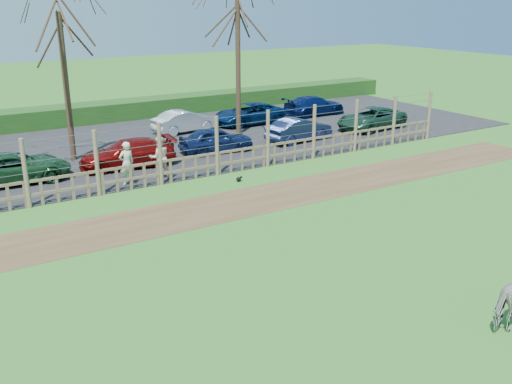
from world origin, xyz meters
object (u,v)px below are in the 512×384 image
crow (239,179)px  visitor_b (159,157)px  tree_right (238,35)px  car_6 (372,118)px  car_12 (249,114)px  car_3 (128,154)px  car_5 (299,129)px  visitor_a (127,163)px  tree_mid (62,51)px  car_2 (14,168)px  car_11 (185,121)px  car_4 (216,140)px  car_13 (314,106)px

crow → visitor_b: bearing=141.2°
tree_right → car_6: (6.99, -2.81, -4.60)m
car_6 → car_12: size_ratio=1.00×
car_3 → car_5: 9.15m
visitor_a → car_5: 10.29m
car_6 → crow: bearing=-75.1°
tree_mid → car_12: tree_mid is taller
crow → car_2: car_2 is taller
car_5 → car_11: 6.48m
car_2 → car_4: same height
tree_right → visitor_b: bearing=-142.2°
visitor_a → car_2: visitor_a is taller
car_4 → car_5: (4.67, -0.26, 0.00)m
visitor_a → car_12: size_ratio=0.40×
tree_mid → car_6: (15.99, -2.31, -4.23)m
tree_mid → car_11: 8.36m
tree_mid → visitor_b: (2.28, -4.71, -3.96)m
tree_mid → car_4: size_ratio=1.94×
visitor_b → tree_mid: bearing=-56.2°
car_4 → car_12: (4.65, 4.71, 0.00)m
visitor_a → car_3: size_ratio=0.42×
tree_mid → visitor_b: size_ratio=3.96×
tree_right → car_12: bearing=47.3°
car_4 → car_5: 4.68m
visitor_b → car_3: size_ratio=0.42×
car_4 → car_12: size_ratio=0.82×
crow → car_3: bearing=126.1°
visitor_b → car_4: visitor_b is taller
car_13 → car_11: bearing=89.9°
tree_right → crow: bearing=-120.0°
car_3 → car_12: same height
car_3 → car_5: same height
visitor_a → car_5: (10.01, 2.37, -0.26)m
tree_right → car_4: (-2.82, -2.73, -4.60)m
car_4 → car_12: same height
visitor_a → visitor_b: 1.44m
visitor_a → car_6: visitor_a is taller
car_4 → car_13: size_ratio=0.85×
crow → visitor_a: bearing=154.6°
tree_mid → car_2: 5.59m
car_2 → car_12: 14.51m
tree_mid → car_12: (10.83, 2.48, -4.23)m
tree_mid → car_13: (15.76, 2.66, -4.23)m
car_12 → car_13: (4.92, 0.18, 0.00)m
car_4 → visitor_a: bearing=122.0°
tree_right → visitor_a: bearing=-146.7°
visitor_a → car_11: bearing=-137.0°
tree_mid → car_3: 5.19m
tree_right → car_12: tree_right is taller
tree_mid → crow: 9.56m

